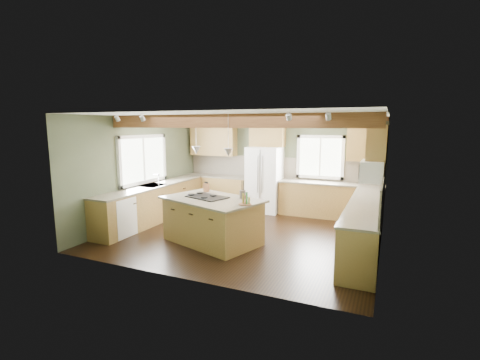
% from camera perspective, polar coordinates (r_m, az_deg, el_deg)
% --- Properties ---
extents(floor, '(5.60, 5.60, 0.00)m').
position_cam_1_polar(floor, '(7.83, 0.79, -8.81)').
color(floor, black).
rests_on(floor, ground).
extents(ceiling, '(5.60, 5.60, 0.00)m').
position_cam_1_polar(ceiling, '(7.46, 0.84, 10.59)').
color(ceiling, silver).
rests_on(ceiling, wall_back).
extents(wall_back, '(5.60, 0.00, 5.60)m').
position_cam_1_polar(wall_back, '(9.87, 6.44, 2.58)').
color(wall_back, '#424C35').
rests_on(wall_back, ground).
extents(wall_left, '(0.00, 5.00, 5.00)m').
position_cam_1_polar(wall_left, '(8.98, -15.90, 1.66)').
color(wall_left, '#424C35').
rests_on(wall_left, ground).
extents(wall_right, '(0.00, 5.00, 5.00)m').
position_cam_1_polar(wall_right, '(6.96, 22.59, -0.73)').
color(wall_right, '#424C35').
rests_on(wall_right, ground).
extents(ceiling_beam, '(5.55, 0.26, 0.26)m').
position_cam_1_polar(ceiling_beam, '(6.75, -1.71, 9.65)').
color(ceiling_beam, '#4D2716').
rests_on(ceiling_beam, ceiling).
extents(soffit_trim, '(5.55, 0.20, 0.10)m').
position_cam_1_polar(soffit_trim, '(9.71, 6.39, 9.81)').
color(soffit_trim, '#4D2716').
rests_on(soffit_trim, ceiling).
extents(backsplash_back, '(5.58, 0.03, 0.58)m').
position_cam_1_polar(backsplash_back, '(9.86, 6.40, 2.05)').
color(backsplash_back, brown).
rests_on(backsplash_back, wall_back).
extents(backsplash_right, '(0.03, 3.70, 0.58)m').
position_cam_1_polar(backsplash_right, '(7.03, 22.43, -1.38)').
color(backsplash_right, brown).
rests_on(backsplash_right, wall_right).
extents(base_cab_back_left, '(2.02, 0.60, 0.88)m').
position_cam_1_polar(base_cab_back_left, '(10.39, -3.62, -1.86)').
color(base_cab_back_left, brown).
rests_on(base_cab_back_left, floor).
extents(counter_back_left, '(2.06, 0.64, 0.04)m').
position_cam_1_polar(counter_back_left, '(10.31, -3.65, 0.65)').
color(counter_back_left, '#453F32').
rests_on(counter_back_left, base_cab_back_left).
extents(base_cab_back_right, '(2.62, 0.60, 0.88)m').
position_cam_1_polar(base_cab_back_right, '(9.39, 14.53, -3.31)').
color(base_cab_back_right, brown).
rests_on(base_cab_back_right, floor).
extents(counter_back_right, '(2.66, 0.64, 0.04)m').
position_cam_1_polar(counter_back_right, '(9.30, 14.64, -0.54)').
color(counter_back_right, '#453F32').
rests_on(counter_back_right, base_cab_back_right).
extents(base_cab_left, '(0.60, 3.70, 0.88)m').
position_cam_1_polar(base_cab_left, '(8.98, -13.98, -3.83)').
color(base_cab_left, brown).
rests_on(base_cab_left, floor).
extents(counter_left, '(0.64, 3.74, 0.04)m').
position_cam_1_polar(counter_left, '(8.89, -14.09, -0.94)').
color(counter_left, '#453F32').
rests_on(counter_left, base_cab_left).
extents(base_cab_right, '(0.60, 3.70, 0.88)m').
position_cam_1_polar(base_cab_right, '(7.21, 19.78, -7.28)').
color(base_cab_right, brown).
rests_on(base_cab_right, floor).
extents(counter_right, '(0.64, 3.74, 0.04)m').
position_cam_1_polar(counter_right, '(7.09, 19.98, -3.70)').
color(counter_right, '#453F32').
rests_on(counter_right, base_cab_right).
extents(upper_cab_back_left, '(1.40, 0.35, 0.90)m').
position_cam_1_polar(upper_cab_back_left, '(10.42, -4.37, 6.53)').
color(upper_cab_back_left, brown).
rests_on(upper_cab_back_left, wall_back).
extents(upper_cab_over_fridge, '(0.96, 0.35, 0.70)m').
position_cam_1_polar(upper_cab_over_fridge, '(9.74, 4.52, 7.54)').
color(upper_cab_over_fridge, brown).
rests_on(upper_cab_over_fridge, wall_back).
extents(upper_cab_right, '(0.35, 2.20, 0.90)m').
position_cam_1_polar(upper_cab_right, '(7.79, 21.73, 5.10)').
color(upper_cab_right, brown).
rests_on(upper_cab_right, wall_right).
extents(upper_cab_back_corner, '(0.90, 0.35, 0.90)m').
position_cam_1_polar(upper_cab_back_corner, '(9.23, 20.02, 5.71)').
color(upper_cab_back_corner, brown).
rests_on(upper_cab_back_corner, wall_back).
extents(window_left, '(0.04, 1.60, 1.05)m').
position_cam_1_polar(window_left, '(8.98, -15.67, 3.28)').
color(window_left, white).
rests_on(window_left, wall_left).
extents(window_back, '(1.10, 0.04, 1.00)m').
position_cam_1_polar(window_back, '(9.55, 13.04, 3.70)').
color(window_back, white).
rests_on(window_back, wall_back).
extents(sink, '(0.50, 0.65, 0.03)m').
position_cam_1_polar(sink, '(8.89, -14.09, -0.91)').
color(sink, '#262628').
rests_on(sink, counter_left).
extents(faucet, '(0.02, 0.02, 0.28)m').
position_cam_1_polar(faucet, '(8.76, -13.20, -0.06)').
color(faucet, '#B2B2B7').
rests_on(faucet, sink).
extents(dishwasher, '(0.60, 0.60, 0.84)m').
position_cam_1_polar(dishwasher, '(8.02, -19.59, -5.71)').
color(dishwasher, white).
rests_on(dishwasher, floor).
extents(oven, '(0.60, 0.72, 0.84)m').
position_cam_1_polar(oven, '(5.97, 18.80, -10.69)').
color(oven, white).
rests_on(oven, floor).
extents(microwave, '(0.40, 0.70, 0.38)m').
position_cam_1_polar(microwave, '(6.88, 20.88, 1.37)').
color(microwave, white).
rests_on(microwave, wall_right).
extents(pendant_left, '(0.18, 0.18, 0.16)m').
position_cam_1_polar(pendant_left, '(7.29, -7.18, 4.89)').
color(pendant_left, '#B2B2B7').
rests_on(pendant_left, ceiling).
extents(pendant_right, '(0.18, 0.18, 0.16)m').
position_cam_1_polar(pendant_right, '(6.62, -1.93, 4.55)').
color(pendant_right, '#B2B2B7').
rests_on(pendant_right, ceiling).
extents(refrigerator, '(0.90, 0.74, 1.80)m').
position_cam_1_polar(refrigerator, '(9.66, 4.03, 0.08)').
color(refrigerator, white).
rests_on(refrigerator, floor).
extents(island, '(2.11, 1.66, 0.88)m').
position_cam_1_polar(island, '(7.20, -4.54, -6.77)').
color(island, brown).
rests_on(island, floor).
extents(island_top, '(2.27, 1.81, 0.04)m').
position_cam_1_polar(island_top, '(7.09, -4.58, -3.19)').
color(island_top, '#453F32').
rests_on(island_top, island).
extents(cooktop, '(0.93, 0.76, 0.02)m').
position_cam_1_polar(cooktop, '(7.20, -5.43, -2.78)').
color(cooktop, black).
rests_on(cooktop, island_top).
extents(knife_block, '(0.13, 0.11, 0.18)m').
position_cam_1_polar(knife_block, '(7.79, -5.56, -1.25)').
color(knife_block, brown).
rests_on(knife_block, island_top).
extents(utensil_crock, '(0.17, 0.17, 0.17)m').
position_cam_1_polar(utensil_crock, '(7.05, 0.41, -2.37)').
color(utensil_crock, '#433D35').
rests_on(utensil_crock, island_top).
extents(bottle_tray, '(0.34, 0.34, 0.23)m').
position_cam_1_polar(bottle_tray, '(6.51, 0.84, -3.07)').
color(bottle_tray, brown).
rests_on(bottle_tray, island_top).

